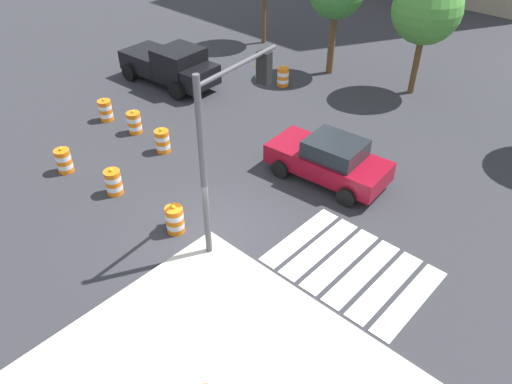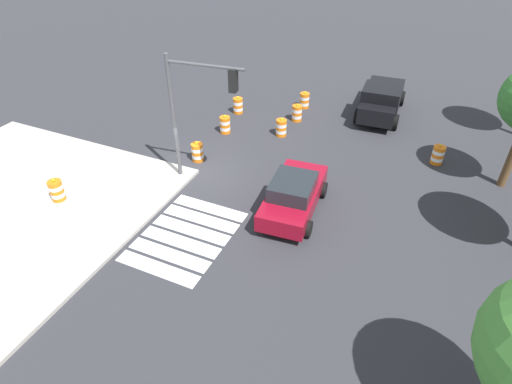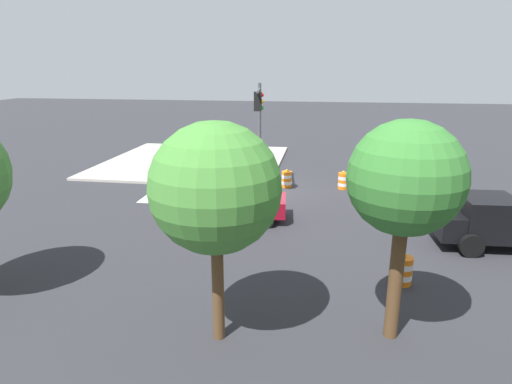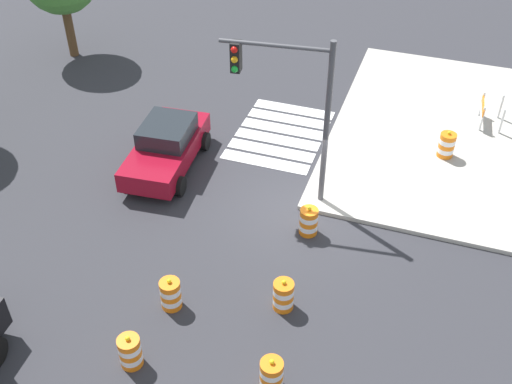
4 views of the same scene
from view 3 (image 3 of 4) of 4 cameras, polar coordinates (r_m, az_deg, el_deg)
ground_plane at (r=23.66m, az=1.67°, el=0.36°), size 120.00×120.00×0.00m
sidewalk_corner at (r=30.58m, az=-8.13°, el=4.04°), size 12.00×12.00×0.15m
crosswalk_stripes at (r=22.81m, az=-8.93°, el=-0.43°), size 4.35×3.20×0.02m
sports_car at (r=18.88m, az=-2.78°, el=-1.26°), size 4.44×2.42×1.63m
pickup_truck at (r=18.36m, az=29.67°, el=-3.49°), size 5.25×2.58×1.92m
traffic_barrel_near_corner at (r=21.43m, az=14.20°, el=-0.60°), size 0.56×0.56×1.02m
traffic_barrel_crosswalk_end at (r=21.59m, az=19.54°, el=-0.94°), size 0.56×0.56×1.02m
traffic_barrel_median_near at (r=14.27m, az=18.86°, el=-9.78°), size 0.56×0.56×1.02m
traffic_barrel_median_far at (r=24.02m, az=4.08°, el=1.69°), size 0.56×0.56×1.02m
traffic_barrel_far_curb at (r=24.79m, az=17.08°, el=1.46°), size 0.56×0.56×1.02m
traffic_barrel_lane_center at (r=24.11m, az=11.44°, el=1.45°), size 0.56×0.56×1.02m
traffic_barrel_opposite_curb at (r=22.17m, az=24.02°, el=-0.99°), size 0.56×0.56×1.02m
traffic_barrel_on_sidewalk at (r=28.31m, az=-6.05°, el=4.21°), size 0.56×0.56×1.02m
construction_barricade at (r=30.18m, az=-10.40°, el=5.02°), size 1.30×0.85×1.00m
traffic_light_pole at (r=22.43m, az=0.41°, el=9.68°), size 0.69×3.28×5.50m
street_tree_streetside_near at (r=9.76m, az=-5.41°, el=0.44°), size 3.03×3.03×5.40m
street_tree_streetside_far at (r=10.30m, az=19.17°, el=1.50°), size 2.67×2.67×5.43m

